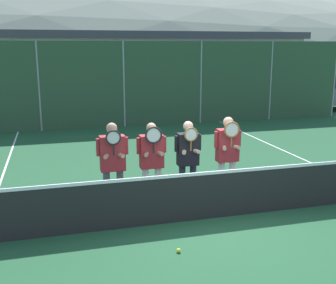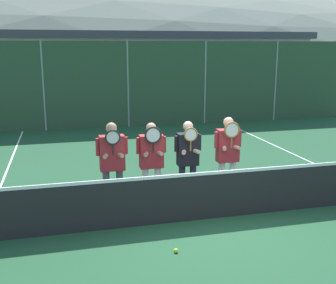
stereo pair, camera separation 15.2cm
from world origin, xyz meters
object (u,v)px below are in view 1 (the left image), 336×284
Objects in this scene: car_center at (221,94)px; car_left_of_center at (112,96)px; player_center_right at (188,156)px; player_center_left at (152,158)px; player_rightmost at (227,152)px; car_right_of_center at (314,92)px; player_leftmost at (113,160)px; tennis_ball_on_court at (179,250)px.

car_left_of_center is at bearing 177.77° from car_center.
player_center_right is at bearing -115.63° from car_center.
player_center_left is at bearing 178.91° from player_center_right.
car_left_of_center reaches higher than player_rightmost.
car_left_of_center is 9.88m from car_right_of_center.
player_center_left is 0.97× the size of player_rightmost.
car_left_of_center reaches higher than player_center_right.
player_center_right is 0.41× the size of car_right_of_center.
car_left_of_center is 5.00m from car_center.
car_right_of_center reaches higher than player_rightmost.
car_right_of_center is (9.89, 10.35, -0.08)m from player_center_right.
car_left_of_center is (0.01, 10.64, -0.03)m from player_center_right.
player_leftmost is 0.76m from player_center_left.
player_rightmost is at bearing -111.79° from car_center.
tennis_ball_on_court is (-5.78, -12.36, -0.91)m from car_center.
player_rightmost is at bearing -1.35° from player_center_left.
tennis_ball_on_court is (-0.77, -1.92, -0.95)m from player_center_right.
player_leftmost reaches higher than player_rightmost.
player_leftmost reaches higher than player_center_left.
car_right_of_center is at bearing 46.30° from player_center_right.
player_center_left is at bearing -135.77° from car_right_of_center.
car_left_of_center is at bearing 94.37° from player_rightmost.
car_right_of_center is at bearing 48.85° from player_rightmost.
car_right_of_center reaches higher than tennis_ball_on_court.
player_rightmost is 2.67m from tennis_ball_on_court.
player_rightmost is at bearing -1.58° from player_center_right.
car_right_of_center is at bearing 42.44° from player_leftmost.
player_center_right is at bearing 2.17° from player_leftmost.
player_center_right is at bearing -90.07° from car_left_of_center.
player_leftmost is 10.80m from car_left_of_center.
player_leftmost is 1.49m from player_center_right.
car_center is (5.00, -0.19, -0.02)m from car_left_of_center.
player_center_right is at bearing 178.42° from player_rightmost.
car_right_of_center reaches higher than player_center_left.
player_center_left is at bearing 178.65° from player_rightmost.
tennis_ball_on_court is at bearing -130.11° from player_rightmost.
player_center_left is at bearing -118.82° from car_center.
car_center is (5.74, 10.43, -0.06)m from player_center_left.
player_rightmost reaches higher than player_center_left.
player_center_left is 0.41× the size of car_right_of_center.
player_center_left is 24.80× the size of tennis_ball_on_court.
car_left_of_center is 63.84× the size of tennis_ball_on_court.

